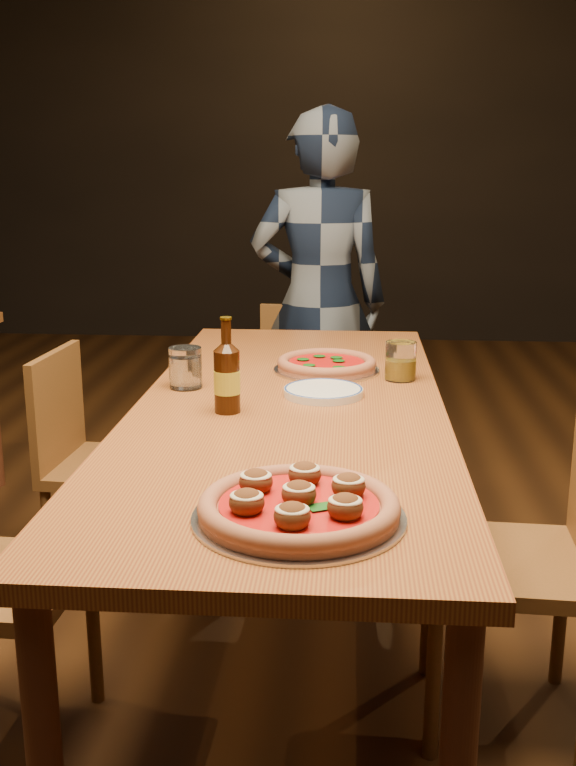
# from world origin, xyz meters

# --- Properties ---
(ground) EXTENTS (9.00, 9.00, 0.00)m
(ground) POSITION_xyz_m (0.00, 0.00, 0.00)
(ground) COLOR black
(table_main) EXTENTS (0.80, 2.00, 0.75)m
(table_main) POSITION_xyz_m (0.00, 0.00, 0.68)
(table_main) COLOR brown
(table_main) RESTS_ON ground
(chair_main_sw) EXTENTS (0.40, 0.40, 0.81)m
(chair_main_sw) POSITION_xyz_m (-0.61, 0.44, 0.41)
(chair_main_sw) COLOR brown
(chair_main_sw) RESTS_ON ground
(chair_main_e) EXTENTS (0.42, 0.42, 0.87)m
(chair_main_e) POSITION_xyz_m (0.54, -0.21, 0.43)
(chair_main_e) COLOR brown
(chair_main_e) RESTS_ON ground
(chair_end) EXTENTS (0.41, 0.41, 0.82)m
(chair_end) POSITION_xyz_m (-0.05, 1.21, 0.41)
(chair_end) COLOR brown
(chair_end) RESTS_ON ground
(pizza_meatball) EXTENTS (0.38, 0.38, 0.07)m
(pizza_meatball) POSITION_xyz_m (0.07, -0.73, 0.78)
(pizza_meatball) COLOR #B7B7BF
(pizza_meatball) RESTS_ON table_main
(pizza_margherita) EXTENTS (0.32, 0.32, 0.04)m
(pizza_margherita) POSITION_xyz_m (0.08, 0.37, 0.77)
(pizza_margherita) COLOR #B7B7BF
(pizza_margherita) RESTS_ON table_main
(plate_stack) EXTENTS (0.21, 0.21, 0.02)m
(plate_stack) POSITION_xyz_m (0.08, 0.09, 0.76)
(plate_stack) COLOR white
(plate_stack) RESTS_ON table_main
(beer_bottle) EXTENTS (0.07, 0.07, 0.24)m
(beer_bottle) POSITION_xyz_m (-0.15, -0.08, 0.83)
(beer_bottle) COLOR black
(beer_bottle) RESTS_ON table_main
(water_glass) EXTENTS (0.09, 0.09, 0.11)m
(water_glass) POSITION_xyz_m (-0.30, 0.15, 0.81)
(water_glass) COLOR white
(water_glass) RESTS_ON table_main
(amber_glass) EXTENTS (0.09, 0.09, 0.11)m
(amber_glass) POSITION_xyz_m (0.30, 0.28, 0.81)
(amber_glass) COLOR #9E7311
(amber_glass) RESTS_ON table_main
(diner) EXTENTS (0.60, 0.42, 1.57)m
(diner) POSITION_xyz_m (0.02, 1.40, 0.79)
(diner) COLOR black
(diner) RESTS_ON ground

